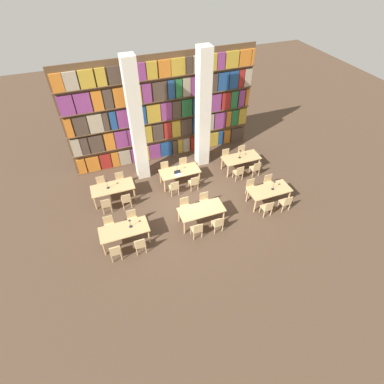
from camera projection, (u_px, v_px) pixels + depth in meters
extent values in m
plane|color=#4C3828|center=(191.00, 201.00, 14.18)|extent=(40.00, 40.00, 0.00)
cube|color=brown|center=(163.00, 110.00, 15.09)|extent=(9.71, 0.06, 5.50)
cube|color=brown|center=(166.00, 155.00, 16.93)|extent=(9.71, 0.35, 0.03)
cube|color=orange|center=(82.00, 166.00, 15.44)|extent=(0.40, 0.20, 0.85)
cube|color=orange|center=(93.00, 164.00, 15.59)|extent=(0.64, 0.20, 0.85)
cube|color=maroon|center=(106.00, 161.00, 15.75)|extent=(0.55, 0.20, 0.85)
cube|color=orange|center=(115.00, 159.00, 15.88)|extent=(0.38, 0.20, 0.85)
cube|color=tan|center=(125.00, 157.00, 16.02)|extent=(0.60, 0.20, 0.85)
cube|color=#84387A|center=(135.00, 155.00, 16.16)|extent=(0.45, 0.20, 0.85)
cube|color=#B7932D|center=(144.00, 153.00, 16.29)|extent=(0.49, 0.20, 0.85)
cube|color=#84387A|center=(155.00, 151.00, 16.44)|extent=(0.61, 0.20, 0.85)
cube|color=navy|center=(166.00, 149.00, 16.61)|extent=(0.62, 0.20, 0.85)
cube|color=#47382D|center=(174.00, 147.00, 16.74)|extent=(0.27, 0.20, 0.85)
cube|color=#B7932D|center=(180.00, 146.00, 16.82)|extent=(0.27, 0.20, 0.85)
cube|color=tan|center=(186.00, 144.00, 16.91)|extent=(0.38, 0.20, 0.85)
cube|color=maroon|center=(193.00, 143.00, 17.02)|extent=(0.33, 0.20, 0.85)
cube|color=orange|center=(202.00, 141.00, 17.17)|extent=(0.70, 0.20, 0.85)
cube|color=#B7932D|center=(213.00, 139.00, 17.34)|extent=(0.60, 0.20, 0.85)
cube|color=navy|center=(220.00, 137.00, 17.46)|extent=(0.27, 0.20, 0.85)
cube|color=orange|center=(226.00, 136.00, 17.56)|extent=(0.40, 0.20, 0.85)
cube|color=#47382D|center=(236.00, 134.00, 17.72)|extent=(0.69, 0.20, 0.85)
cube|color=brown|center=(165.00, 138.00, 16.19)|extent=(9.71, 0.35, 0.03)
cube|color=tan|center=(76.00, 147.00, 14.67)|extent=(0.42, 0.20, 0.94)
cube|color=#47382D|center=(85.00, 146.00, 14.77)|extent=(0.35, 0.20, 0.94)
cube|color=#47382D|center=(96.00, 144.00, 14.92)|extent=(0.67, 0.20, 0.94)
cube|color=orange|center=(109.00, 141.00, 15.09)|extent=(0.49, 0.20, 0.94)
cube|color=#84387A|center=(121.00, 139.00, 15.24)|extent=(0.62, 0.20, 0.94)
cube|color=#84387A|center=(133.00, 137.00, 15.40)|extent=(0.54, 0.20, 0.94)
cube|color=#236B38|center=(142.00, 135.00, 15.52)|extent=(0.29, 0.20, 0.94)
cube|color=#B7932D|center=(149.00, 134.00, 15.61)|extent=(0.34, 0.20, 0.94)
cube|color=#47382D|center=(158.00, 132.00, 15.74)|extent=(0.56, 0.20, 0.94)
cube|color=maroon|center=(167.00, 130.00, 15.87)|extent=(0.39, 0.20, 0.94)
cube|color=#B7932D|center=(176.00, 128.00, 16.00)|extent=(0.48, 0.20, 0.94)
cube|color=#47382D|center=(186.00, 126.00, 16.15)|extent=(0.62, 0.20, 0.94)
cube|color=navy|center=(198.00, 124.00, 16.33)|extent=(0.67, 0.20, 0.94)
cube|color=tan|center=(209.00, 122.00, 16.49)|extent=(0.51, 0.20, 0.94)
cube|color=#84387A|center=(220.00, 120.00, 16.66)|extent=(0.63, 0.20, 0.94)
cube|color=orange|center=(228.00, 118.00, 16.79)|extent=(0.28, 0.20, 0.94)
cube|color=#236B38|center=(234.00, 117.00, 16.89)|extent=(0.41, 0.20, 0.94)
cube|color=#B7932D|center=(242.00, 116.00, 17.02)|extent=(0.47, 0.20, 0.94)
cube|color=brown|center=(164.00, 120.00, 15.45)|extent=(9.71, 0.35, 0.03)
cube|color=orange|center=(69.00, 128.00, 13.91)|extent=(0.32, 0.20, 0.94)
cube|color=#47382D|center=(81.00, 126.00, 14.05)|extent=(0.62, 0.20, 0.94)
cube|color=tan|center=(95.00, 123.00, 14.23)|extent=(0.66, 0.20, 0.94)
cube|color=#47382D|center=(106.00, 121.00, 14.35)|extent=(0.26, 0.20, 0.94)
cube|color=navy|center=(113.00, 120.00, 14.44)|extent=(0.30, 0.20, 0.94)
cube|color=#84387A|center=(123.00, 118.00, 14.57)|extent=(0.56, 0.20, 0.94)
cube|color=navy|center=(133.00, 117.00, 14.69)|extent=(0.31, 0.20, 0.94)
cube|color=navy|center=(141.00, 115.00, 14.80)|extent=(0.49, 0.20, 0.94)
cube|color=#B7932D|center=(154.00, 113.00, 14.96)|extent=(0.70, 0.20, 0.94)
cube|color=#84387A|center=(166.00, 111.00, 15.13)|extent=(0.55, 0.20, 0.94)
cube|color=#47382D|center=(176.00, 109.00, 15.27)|extent=(0.46, 0.20, 0.94)
cube|color=#236B38|center=(186.00, 108.00, 15.41)|extent=(0.56, 0.20, 0.94)
cube|color=navy|center=(196.00, 106.00, 15.54)|extent=(0.33, 0.20, 0.94)
cube|color=maroon|center=(205.00, 104.00, 15.68)|extent=(0.62, 0.20, 0.94)
cube|color=#84387A|center=(216.00, 102.00, 15.84)|extent=(0.54, 0.20, 0.94)
cube|color=maroon|center=(226.00, 101.00, 15.99)|extent=(0.49, 0.20, 0.94)
cube|color=#236B38|center=(234.00, 99.00, 16.11)|extent=(0.41, 0.20, 0.94)
cube|color=#84387A|center=(241.00, 98.00, 16.23)|extent=(0.35, 0.20, 0.94)
cube|color=orange|center=(247.00, 97.00, 16.32)|extent=(0.18, 0.20, 0.94)
cube|color=brown|center=(163.00, 100.00, 14.71)|extent=(9.71, 0.35, 0.03)
cube|color=#84387A|center=(66.00, 105.00, 13.22)|extent=(0.66, 0.20, 0.92)
cube|color=#84387A|center=(83.00, 103.00, 13.41)|extent=(0.69, 0.20, 0.92)
cube|color=orange|center=(97.00, 101.00, 13.57)|extent=(0.46, 0.20, 0.92)
cube|color=#47382D|center=(108.00, 99.00, 13.70)|extent=(0.40, 0.20, 0.92)
cube|color=orange|center=(120.00, 97.00, 13.84)|extent=(0.59, 0.20, 0.92)
cube|color=#B7932D|center=(134.00, 95.00, 14.01)|extent=(0.65, 0.20, 0.92)
cube|color=#84387A|center=(147.00, 93.00, 14.16)|extent=(0.44, 0.20, 0.92)
cube|color=#47382D|center=(160.00, 91.00, 14.33)|extent=(0.69, 0.20, 0.92)
cube|color=navy|center=(171.00, 89.00, 14.48)|extent=(0.33, 0.20, 0.92)
cube|color=#236B38|center=(178.00, 88.00, 14.58)|extent=(0.32, 0.20, 0.92)
cube|color=tan|center=(186.00, 87.00, 14.68)|extent=(0.39, 0.20, 0.92)
cube|color=#84387A|center=(197.00, 85.00, 14.82)|extent=(0.63, 0.20, 0.92)
cube|color=orange|center=(207.00, 84.00, 14.97)|extent=(0.45, 0.20, 0.92)
cube|color=#47382D|center=(214.00, 83.00, 15.07)|extent=(0.29, 0.20, 0.92)
cube|color=navy|center=(223.00, 81.00, 15.19)|extent=(0.58, 0.20, 0.92)
cube|color=navy|center=(233.00, 80.00, 15.34)|extent=(0.50, 0.20, 0.92)
cube|color=maroon|center=(241.00, 78.00, 15.45)|extent=(0.29, 0.20, 0.92)
cube|color=tan|center=(247.00, 77.00, 15.55)|extent=(0.39, 0.20, 0.92)
cube|color=brown|center=(161.00, 77.00, 13.97)|extent=(9.71, 0.35, 0.03)
cube|color=orange|center=(57.00, 83.00, 12.50)|extent=(0.49, 0.20, 0.79)
cube|color=tan|center=(70.00, 81.00, 12.64)|extent=(0.57, 0.20, 0.79)
cube|color=#B7932D|center=(86.00, 79.00, 12.81)|extent=(0.64, 0.20, 0.79)
cube|color=#B7932D|center=(101.00, 77.00, 12.97)|extent=(0.43, 0.20, 0.79)
cube|color=#47382D|center=(115.00, 75.00, 13.12)|extent=(0.61, 0.20, 0.79)
cube|color=orange|center=(126.00, 73.00, 13.25)|extent=(0.27, 0.20, 0.79)
cube|color=#84387A|center=(138.00, 72.00, 13.39)|extent=(0.69, 0.20, 0.79)
cube|color=#B7932D|center=(152.00, 70.00, 13.56)|extent=(0.49, 0.20, 0.79)
cube|color=orange|center=(164.00, 68.00, 13.71)|extent=(0.57, 0.20, 0.79)
cube|color=#B7932D|center=(178.00, 66.00, 13.88)|extent=(0.69, 0.20, 0.79)
cube|color=#47382D|center=(189.00, 65.00, 14.02)|extent=(0.32, 0.20, 0.79)
cube|color=tan|center=(196.00, 64.00, 14.11)|extent=(0.30, 0.20, 0.79)
cube|color=maroon|center=(204.00, 63.00, 14.22)|extent=(0.43, 0.20, 0.79)
cube|color=#B7932D|center=(213.00, 62.00, 14.33)|extent=(0.38, 0.20, 0.79)
cube|color=#84387A|center=(221.00, 61.00, 14.44)|extent=(0.39, 0.20, 0.79)
cube|color=#B7932D|center=(232.00, 59.00, 14.60)|extent=(0.69, 0.20, 0.79)
cube|color=orange|center=(245.00, 57.00, 14.78)|extent=(0.62, 0.20, 0.79)
cube|color=orange|center=(252.00, 56.00, 14.89)|extent=(0.13, 0.20, 0.79)
cube|color=silver|center=(136.00, 123.00, 13.62)|extent=(0.60, 0.60, 6.00)
cube|color=silver|center=(203.00, 111.00, 14.46)|extent=(0.60, 0.60, 6.00)
cube|color=tan|center=(124.00, 230.00, 11.89)|extent=(1.95, 0.89, 0.04)
cylinder|color=tan|center=(104.00, 249.00, 11.67)|extent=(0.07, 0.07, 0.73)
cylinder|color=tan|center=(149.00, 236.00, 12.13)|extent=(0.07, 0.07, 0.73)
cylinder|color=tan|center=(102.00, 235.00, 12.17)|extent=(0.07, 0.07, 0.73)
cylinder|color=tan|center=(145.00, 224.00, 12.64)|extent=(0.07, 0.07, 0.73)
cylinder|color=tan|center=(111.00, 252.00, 11.74)|extent=(0.04, 0.04, 0.41)
cylinder|color=tan|center=(120.00, 250.00, 11.83)|extent=(0.04, 0.04, 0.41)
cylinder|color=tan|center=(112.00, 259.00, 11.51)|extent=(0.04, 0.04, 0.41)
cylinder|color=tan|center=(122.00, 256.00, 11.60)|extent=(0.04, 0.04, 0.41)
cube|color=tan|center=(115.00, 251.00, 11.52)|extent=(0.42, 0.40, 0.04)
cube|color=tan|center=(115.00, 251.00, 11.24)|extent=(0.40, 0.03, 0.42)
cylinder|color=tan|center=(116.00, 232.00, 12.52)|extent=(0.04, 0.04, 0.41)
cylinder|color=tan|center=(107.00, 234.00, 12.42)|extent=(0.04, 0.04, 0.41)
cylinder|color=tan|center=(114.00, 226.00, 12.75)|extent=(0.04, 0.04, 0.41)
cylinder|color=tan|center=(106.00, 228.00, 12.66)|extent=(0.04, 0.04, 0.41)
cube|color=tan|center=(110.00, 226.00, 12.44)|extent=(0.42, 0.40, 0.04)
cube|color=tan|center=(108.00, 220.00, 12.41)|extent=(0.40, 0.03, 0.42)
cylinder|color=tan|center=(135.00, 245.00, 11.99)|extent=(0.04, 0.04, 0.41)
cylinder|color=tan|center=(144.00, 243.00, 12.08)|extent=(0.04, 0.04, 0.41)
cylinder|color=tan|center=(137.00, 252.00, 11.76)|extent=(0.04, 0.04, 0.41)
cylinder|color=tan|center=(146.00, 249.00, 11.85)|extent=(0.04, 0.04, 0.41)
cube|color=tan|center=(140.00, 244.00, 11.77)|extent=(0.42, 0.40, 0.04)
cube|color=tan|center=(140.00, 244.00, 11.49)|extent=(0.40, 0.03, 0.42)
cylinder|color=tan|center=(138.00, 226.00, 12.77)|extent=(0.04, 0.04, 0.41)
cylinder|color=tan|center=(130.00, 228.00, 12.68)|extent=(0.04, 0.04, 0.41)
cylinder|color=tan|center=(137.00, 220.00, 13.00)|extent=(0.04, 0.04, 0.41)
cylinder|color=tan|center=(129.00, 222.00, 12.91)|extent=(0.04, 0.04, 0.41)
cube|color=tan|center=(133.00, 220.00, 12.69)|extent=(0.42, 0.40, 0.04)
cube|color=tan|center=(131.00, 214.00, 12.66)|extent=(0.40, 0.03, 0.42)
cylinder|color=#232328|center=(131.00, 227.00, 11.97)|extent=(0.14, 0.14, 0.01)
cylinder|color=#232328|center=(130.00, 223.00, 11.85)|extent=(0.02, 0.02, 0.35)
cone|color=#232328|center=(129.00, 220.00, 11.71)|extent=(0.11, 0.11, 0.07)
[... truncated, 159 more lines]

